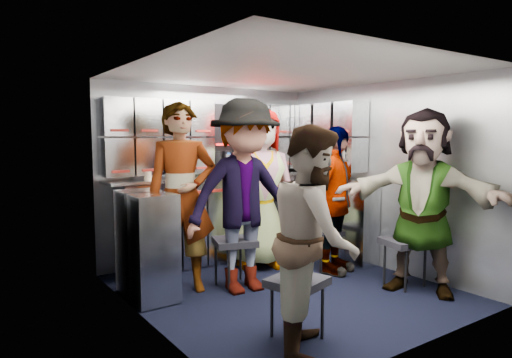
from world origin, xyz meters
TOP-DOWN VIEW (x-y plane):
  - floor at (0.00, 0.00)m, footprint 3.00×3.00m
  - wall_back at (0.00, 1.50)m, footprint 2.80×0.04m
  - wall_left at (-1.40, 0.00)m, footprint 0.04×3.00m
  - wall_right at (1.40, 0.00)m, footprint 0.04×3.00m
  - ceiling at (0.00, 0.00)m, footprint 2.80×3.00m
  - cart_bank_back at (0.00, 1.29)m, footprint 2.68×0.38m
  - cart_bank_left at (-1.19, 0.56)m, footprint 0.38×0.76m
  - counter at (0.00, 1.29)m, footprint 2.68×0.42m
  - locker_bank_back at (0.00, 1.35)m, footprint 2.68×0.28m
  - locker_bank_right at (1.25, 0.70)m, footprint 0.28×1.00m
  - right_cabinet at (1.25, 0.60)m, footprint 0.28×1.20m
  - coffee_niche at (0.18, 1.41)m, footprint 0.46×0.16m
  - red_latch_strip at (0.00, 1.09)m, footprint 2.60×0.02m
  - jump_seat_near_left at (-0.60, -0.90)m, footprint 0.48×0.46m
  - jump_seat_mid_left at (-0.34, 0.39)m, footprint 0.50×0.49m
  - jump_seat_center at (0.26, 0.99)m, footprint 0.50×0.49m
  - jump_seat_mid_right at (0.80, 0.32)m, footprint 0.37×0.35m
  - jump_seat_near_right at (1.05, -0.60)m, footprint 0.49×0.47m
  - attendant_standing at (-0.83, 0.55)m, footprint 0.77×0.63m
  - attendant_arc_a at (-0.60, -1.08)m, footprint 0.95×0.97m
  - attendant_arc_b at (-0.34, 0.21)m, footprint 1.26×0.80m
  - attendant_arc_c at (0.26, 0.81)m, footprint 1.02×0.80m
  - attendant_arc_d at (0.80, 0.14)m, footprint 1.02×0.71m
  - attendant_arc_e at (1.05, -0.78)m, footprint 1.15×1.71m
  - bottle_left at (-0.47, 1.24)m, footprint 0.07×0.07m
  - bottle_mid at (0.12, 1.24)m, footprint 0.07×0.07m
  - bottle_right at (0.72, 1.24)m, footprint 0.07×0.07m
  - cup_left at (-0.90, 1.23)m, footprint 0.08×0.08m
  - cup_right at (1.25, 1.23)m, footprint 0.07×0.07m

SIDE VIEW (x-z plane):
  - floor at x=0.00m, z-range 0.00..0.00m
  - jump_seat_mid_right at x=0.80m, z-range 0.17..0.61m
  - jump_seat_near_left at x=-0.60m, z-range 0.18..0.63m
  - jump_seat_center at x=0.26m, z-range 0.18..0.65m
  - jump_seat_mid_left at x=-0.34m, z-range 0.18..0.66m
  - jump_seat_near_right at x=1.05m, z-range 0.18..0.66m
  - cart_bank_back at x=0.00m, z-range 0.00..0.99m
  - cart_bank_left at x=-1.19m, z-range 0.00..0.99m
  - right_cabinet at x=1.25m, z-range 0.00..1.00m
  - attendant_arc_a at x=-0.60m, z-range 0.00..1.58m
  - attendant_arc_d at x=0.80m, z-range 0.00..1.61m
  - red_latch_strip at x=0.00m, z-range 0.86..0.90m
  - attendant_arc_e at x=1.05m, z-range 0.00..1.77m
  - attendant_standing at x=-0.83m, z-range 0.00..1.83m
  - attendant_arc_c at x=0.26m, z-range 0.00..1.83m
  - attendant_arc_b at x=-0.34m, z-range 0.00..1.86m
  - counter at x=0.00m, z-range 1.00..1.03m
  - wall_back at x=0.00m, z-range 0.00..2.10m
  - wall_left at x=-1.40m, z-range 0.00..2.10m
  - wall_right at x=1.40m, z-range 0.00..2.10m
  - cup_left at x=-0.90m, z-range 1.03..1.13m
  - cup_right at x=1.25m, z-range 1.03..1.14m
  - bottle_left at x=-0.47m, z-range 1.03..1.27m
  - bottle_mid at x=0.12m, z-range 1.03..1.28m
  - bottle_right at x=0.72m, z-range 1.03..1.31m
  - coffee_niche at x=0.18m, z-range 1.05..1.89m
  - locker_bank_back at x=0.00m, z-range 1.08..1.90m
  - locker_bank_right at x=1.25m, z-range 1.08..1.90m
  - ceiling at x=0.00m, z-range 2.09..2.11m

